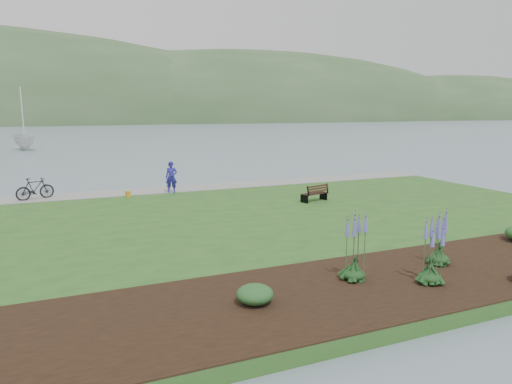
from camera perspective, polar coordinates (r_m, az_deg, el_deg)
ground at (r=20.79m, az=-5.44°, el=-3.76°), size 600.00×600.00×0.00m
lawn at (r=18.90m, az=-3.63°, el=-4.53°), size 34.00×20.00×0.40m
shoreline_path at (r=27.24m, az=-9.82°, el=0.37°), size 34.00×2.20×0.03m
garden_bed at (r=13.83m, az=19.71°, el=-9.78°), size 24.00×4.40×0.04m
far_hillside at (r=191.11m, az=-15.17°, el=8.39°), size 580.00×80.00×38.00m
park_bench at (r=23.39m, az=7.45°, el=-0.10°), size 1.56×0.98×0.90m
person at (r=25.95m, az=-10.54°, el=2.16°), size 0.88×0.72×2.09m
bicycle_b at (r=26.32m, az=-25.91°, el=0.38°), size 1.19×1.98×1.15m
sailboat at (r=64.64m, az=-26.85°, el=4.70°), size 11.74×11.85×24.73m
pannier at (r=25.36m, az=-15.71°, el=-0.25°), size 0.25×0.34×0.33m
echium_0 at (r=13.04m, az=21.10°, el=-6.97°), size 0.62×0.62×2.04m
echium_1 at (r=14.77m, az=21.97°, el=-5.99°), size 0.62×0.62×1.74m
echium_4 at (r=12.65m, az=12.27°, el=-6.51°), size 0.62×0.62×2.27m
shrub_0 at (r=11.18m, az=-0.14°, el=-12.65°), size 0.90×0.90×0.45m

